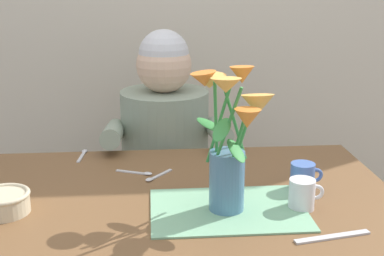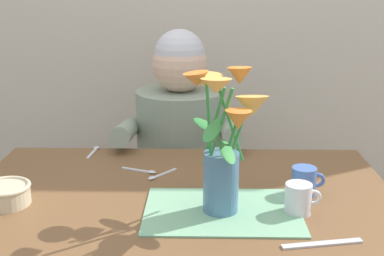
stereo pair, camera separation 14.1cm
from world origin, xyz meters
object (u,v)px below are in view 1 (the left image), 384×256
(flower_vase, at_px, (230,138))
(dinner_knife, at_px, (333,237))
(tea_cup, at_px, (302,194))
(ceramic_bowl, at_px, (3,202))
(seated_person, at_px, (166,174))
(coffee_cup, at_px, (303,177))

(flower_vase, distance_m, dinner_knife, 0.34)
(flower_vase, distance_m, tea_cup, 0.25)
(ceramic_bowl, height_order, tea_cup, tea_cup)
(seated_person, xyz_separation_m, tea_cup, (0.33, -0.72, 0.22))
(ceramic_bowl, bearing_deg, flower_vase, -3.32)
(flower_vase, bearing_deg, ceramic_bowl, 176.68)
(flower_vase, xyz_separation_m, coffee_cup, (0.23, 0.11, -0.16))
(ceramic_bowl, xyz_separation_m, tea_cup, (0.77, -0.04, 0.01))
(seated_person, distance_m, flower_vase, 0.82)
(coffee_cup, bearing_deg, dinner_knife, -91.92)
(ceramic_bowl, height_order, coffee_cup, coffee_cup)
(tea_cup, bearing_deg, dinner_knife, -80.72)
(coffee_cup, bearing_deg, ceramic_bowl, -174.33)
(seated_person, distance_m, coffee_cup, 0.74)
(tea_cup, bearing_deg, coffee_cup, 73.00)
(ceramic_bowl, relative_size, tea_cup, 1.46)
(seated_person, relative_size, dinner_knife, 5.97)
(flower_vase, bearing_deg, dinner_knife, -36.85)
(coffee_cup, bearing_deg, seated_person, 121.48)
(ceramic_bowl, bearing_deg, seated_person, 57.65)
(ceramic_bowl, distance_m, coffee_cup, 0.81)
(dinner_knife, distance_m, coffee_cup, 0.28)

